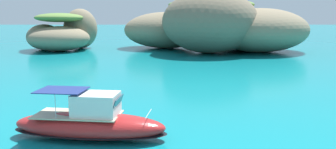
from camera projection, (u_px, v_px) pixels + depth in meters
islet_large at (222, 26)px, 59.51m from camera, size 36.16×27.39×10.12m
islet_small at (64, 33)px, 61.45m from camera, size 13.80×16.04×7.25m
motorboat_red at (91, 123)px, 17.89m from camera, size 8.33×3.38×2.54m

